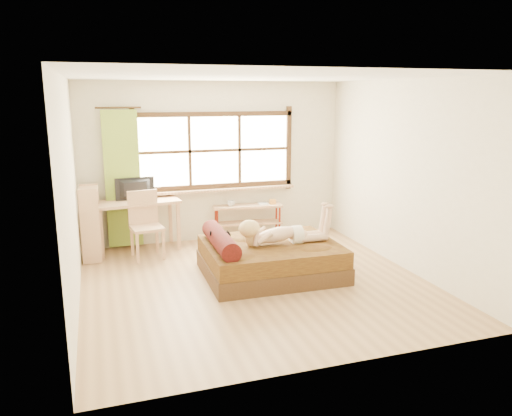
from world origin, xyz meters
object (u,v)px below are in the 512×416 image
object	(u,v)px
bed	(268,258)
bookshelf	(91,223)
woman	(283,224)
chair	(145,221)
desk	(137,207)
pipe_shelf	(248,214)
kitten	(219,238)

from	to	relation	value
bed	bookshelf	world-z (taller)	bookshelf
woman	chair	bearing A→B (deg)	141.49
bookshelf	desk	bearing A→B (deg)	20.97
pipe_shelf	bookshelf	distance (m)	2.65
desk	bookshelf	size ratio (longest dim) A/B	1.23
bed	bookshelf	distance (m)	2.78
woman	bookshelf	bearing A→B (deg)	149.89
woman	kitten	size ratio (longest dim) A/B	4.67
desk	pipe_shelf	size ratio (longest dim) A/B	1.13
bed	chair	distance (m)	2.08
bed	desk	distance (m)	2.42
pipe_shelf	chair	bearing A→B (deg)	-158.72
desk	bookshelf	distance (m)	0.77
woman	kitten	distance (m)	0.90
bed	chair	bearing A→B (deg)	139.12
bed	kitten	bearing A→B (deg)	172.58
bed	pipe_shelf	world-z (taller)	bed
kitten	chair	size ratio (longest dim) A/B	0.27
desk	pipe_shelf	world-z (taller)	desk
chair	bookshelf	distance (m)	0.81
woman	desk	xyz separation A→B (m)	(-1.82, 1.78, -0.02)
woman	pipe_shelf	bearing A→B (deg)	88.33
chair	bed	bearing A→B (deg)	-49.25
kitten	pipe_shelf	world-z (taller)	kitten
woman	pipe_shelf	size ratio (longest dim) A/B	1.05
bed	desk	size ratio (longest dim) A/B	1.35
chair	pipe_shelf	bearing A→B (deg)	7.24
chair	kitten	bearing A→B (deg)	-63.41
bed	pipe_shelf	distance (m)	1.88
kitten	pipe_shelf	size ratio (longest dim) A/B	0.23
bed	woman	size ratio (longest dim) A/B	1.45
bed	chair	xyz separation A→B (m)	(-1.53, 1.37, 0.33)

